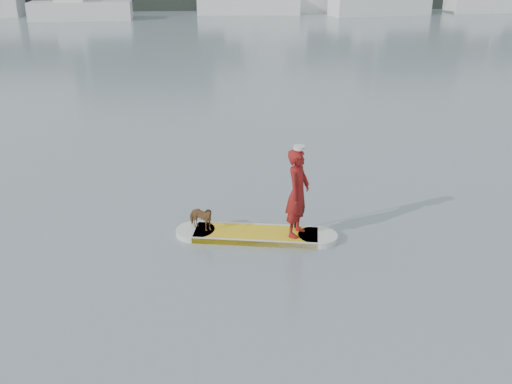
{
  "coord_description": "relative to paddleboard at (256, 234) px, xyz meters",
  "views": [
    {
      "loc": [
        -3.38,
        -7.18,
        5.39
      ],
      "look_at": [
        -2.56,
        3.1,
        1.0
      ],
      "focal_mm": 40.0,
      "sensor_mm": 36.0,
      "label": 1
    }
  ],
  "objects": [
    {
      "name": "sailboat_c",
      "position": [
        -11.42,
        40.1,
        0.81
      ],
      "size": [
        8.32,
        3.13,
        11.77
      ],
      "rotation": [
        0.0,
        0.0,
        0.05
      ],
      "color": "white",
      "rests_on": "ground"
    },
    {
      "name": "paddler",
      "position": [
        0.81,
        -0.15,
        0.96
      ],
      "size": [
        0.69,
        0.78,
        1.79
      ],
      "primitive_type": "imported",
      "rotation": [
        0.0,
        0.0,
        1.07
      ],
      "color": "maroon",
      "rests_on": "paddleboard"
    },
    {
      "name": "sailboat_f",
      "position": [
        26.11,
        43.72,
        0.89
      ],
      "size": [
        9.56,
        3.29,
        14.11
      ],
      "rotation": [
        0.0,
        0.0,
        0.05
      ],
      "color": "white",
      "rests_on": "ground"
    },
    {
      "name": "dog",
      "position": [
        -1.11,
        0.2,
        0.32
      ],
      "size": [
        0.68,
        0.59,
        0.53
      ],
      "primitive_type": "imported",
      "rotation": [
        0.0,
        0.0,
        0.97
      ],
      "color": "brown",
      "rests_on": "paddleboard"
    },
    {
      "name": "sailboat_e",
      "position": [
        14.32,
        41.79,
        0.85
      ],
      "size": [
        9.1,
        4.24,
        12.7
      ],
      "rotation": [
        0.0,
        0.0,
        0.16
      ],
      "color": "white",
      "rests_on": "ground"
    },
    {
      "name": "ground",
      "position": [
        2.56,
        -3.1,
        -0.06
      ],
      "size": [
        140.0,
        140.0,
        0.0
      ],
      "primitive_type": "plane",
      "color": "slate",
      "rests_on": "ground"
    },
    {
      "name": "white_cap",
      "position": [
        0.81,
        -0.15,
        1.89
      ],
      "size": [
        0.22,
        0.22,
        0.07
      ],
      "primitive_type": "cylinder",
      "color": "silver",
      "rests_on": "paddler"
    },
    {
      "name": "sailboat_d",
      "position": [
        2.74,
        43.59,
        0.9
      ],
      "size": [
        9.28,
        3.35,
        13.46
      ],
      "rotation": [
        0.0,
        0.0,
        -0.06
      ],
      "color": "white",
      "rests_on": "ground"
    },
    {
      "name": "paddleboard",
      "position": [
        0.0,
        0.0,
        0.0
      ],
      "size": [
        3.26,
        1.25,
        0.12
      ],
      "rotation": [
        0.0,
        0.0,
        -0.18
      ],
      "color": "yellow",
      "rests_on": "ground"
    },
    {
      "name": "paddle",
      "position": [
        0.85,
        0.12,
        0.74
      ],
      "size": [
        0.1,
        0.3,
        2.0
      ],
      "rotation": [
        0.0,
        0.0,
        -0.18
      ],
      "color": "black",
      "rests_on": "ground"
    }
  ]
}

